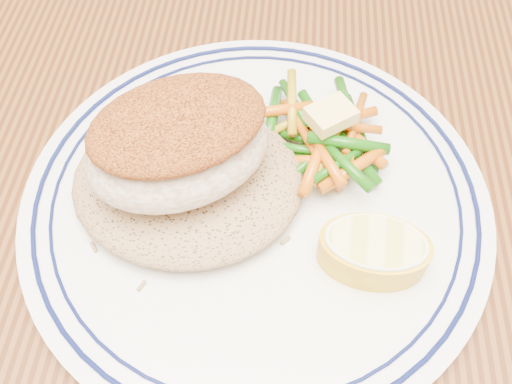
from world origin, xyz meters
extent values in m
cube|color=#44210D|center=(0.00, 0.00, 0.73)|extent=(1.50, 0.90, 0.04)
cylinder|color=white|center=(-0.05, 0.03, 0.76)|extent=(0.30, 0.30, 0.01)
torus|color=#0A113F|center=(-0.05, 0.03, 0.77)|extent=(0.28, 0.28, 0.00)
torus|color=#0A113F|center=(-0.05, 0.03, 0.77)|extent=(0.26, 0.26, 0.00)
ellipsoid|color=olive|center=(-0.09, 0.03, 0.78)|extent=(0.15, 0.13, 0.03)
ellipsoid|color=beige|center=(-0.09, 0.03, 0.81)|extent=(0.13, 0.12, 0.05)
ellipsoid|color=brown|center=(-0.09, 0.03, 0.83)|extent=(0.13, 0.11, 0.02)
cylinder|color=#C15709|center=(-0.01, 0.07, 0.77)|extent=(0.04, 0.04, 0.01)
cylinder|color=#C15709|center=(-0.01, 0.05, 0.77)|extent=(0.05, 0.04, 0.01)
cylinder|color=#16580B|center=(-0.04, 0.05, 0.77)|extent=(0.01, 0.05, 0.01)
cylinder|color=#16580B|center=(0.00, 0.06, 0.77)|extent=(0.06, 0.01, 0.01)
cylinder|color=#16580B|center=(-0.02, 0.05, 0.77)|extent=(0.05, 0.03, 0.01)
cylinder|color=#C15709|center=(-0.02, 0.09, 0.77)|extent=(0.05, 0.05, 0.01)
cylinder|color=#16580B|center=(-0.02, 0.07, 0.77)|extent=(0.05, 0.02, 0.01)
cylinder|color=#16580B|center=(0.02, 0.09, 0.77)|extent=(0.02, 0.06, 0.01)
cylinder|color=#16580B|center=(-0.01, 0.06, 0.78)|extent=(0.04, 0.05, 0.01)
cylinder|color=#16580B|center=(-0.04, 0.09, 0.78)|extent=(0.01, 0.06, 0.01)
cylinder|color=#AE8C12|center=(-0.02, 0.09, 0.77)|extent=(0.05, 0.04, 0.01)
cylinder|color=#16580B|center=(0.02, 0.06, 0.78)|extent=(0.03, 0.04, 0.01)
cylinder|color=#C15709|center=(0.02, 0.07, 0.78)|extent=(0.04, 0.05, 0.01)
cylinder|color=#16580B|center=(-0.02, 0.06, 0.78)|extent=(0.05, 0.01, 0.01)
cylinder|color=#C15709|center=(0.01, 0.09, 0.78)|extent=(0.05, 0.02, 0.01)
cylinder|color=#C15709|center=(-0.01, 0.05, 0.78)|extent=(0.05, 0.01, 0.01)
cylinder|color=#C15709|center=(-0.02, 0.08, 0.78)|extent=(0.03, 0.06, 0.01)
cylinder|color=#C15709|center=(0.01, 0.04, 0.78)|extent=(0.05, 0.04, 0.01)
cylinder|color=#16580B|center=(-0.01, 0.09, 0.78)|extent=(0.03, 0.04, 0.01)
cylinder|color=#16580B|center=(-0.03, 0.10, 0.78)|extent=(0.02, 0.04, 0.01)
cylinder|color=#AE8C12|center=(-0.01, 0.05, 0.78)|extent=(0.02, 0.05, 0.01)
cylinder|color=#C15709|center=(-0.04, 0.09, 0.78)|extent=(0.06, 0.02, 0.01)
cylinder|color=#16580B|center=(0.00, 0.05, 0.78)|extent=(0.04, 0.04, 0.01)
cylinder|color=#C15709|center=(0.01, 0.08, 0.78)|extent=(0.02, 0.06, 0.01)
cylinder|color=#AE8C12|center=(-0.03, 0.10, 0.78)|extent=(0.01, 0.05, 0.01)
cylinder|color=#C15709|center=(-0.01, 0.05, 0.78)|extent=(0.02, 0.06, 0.01)
cylinder|color=#16580B|center=(0.01, 0.04, 0.79)|extent=(0.04, 0.04, 0.01)
cylinder|color=#16580B|center=(0.01, 0.10, 0.78)|extent=(0.02, 0.05, 0.01)
cylinder|color=#C15709|center=(0.01, 0.08, 0.78)|extent=(0.05, 0.01, 0.01)
cylinder|color=#16580B|center=(0.01, 0.06, 0.79)|extent=(0.05, 0.01, 0.02)
cylinder|color=#C15709|center=(-0.01, 0.04, 0.79)|extent=(0.03, 0.04, 0.01)
cube|color=#FFE47C|center=(0.00, 0.07, 0.80)|extent=(0.04, 0.03, 0.01)
torus|color=white|center=(0.02, -0.01, 0.79)|extent=(0.06, 0.06, 0.00)
camera|label=1|loc=(-0.03, -0.18, 1.07)|focal=40.00mm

